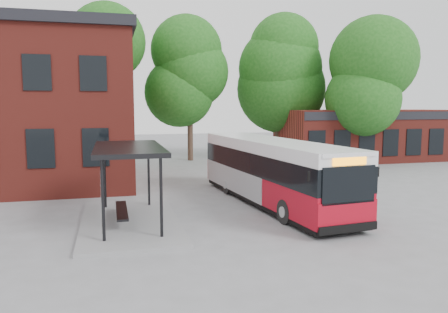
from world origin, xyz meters
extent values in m
plane|color=slate|center=(0.00, 0.00, 0.00)|extent=(100.00, 100.00, 0.00)
imported|color=black|center=(7.71, 10.85, 0.40)|extent=(1.53, 0.55, 0.80)
imported|color=#24232C|center=(7.70, 10.74, 0.51)|extent=(1.78, 0.88, 1.03)
imported|color=#25242A|center=(8.07, 9.85, 0.48)|extent=(1.95, 1.29, 0.97)
imported|color=black|center=(8.18, 9.70, 0.47)|extent=(1.58, 0.48, 0.94)
imported|color=#430E0C|center=(9.07, 10.46, 0.42)|extent=(1.69, 0.92, 0.84)
imported|color=black|center=(11.21, 10.32, 0.46)|extent=(1.79, 0.70, 0.93)
imported|color=black|center=(12.03, 10.17, 0.44)|extent=(1.49, 0.45, 0.89)
camera|label=1|loc=(-5.10, -17.14, 4.33)|focal=35.00mm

